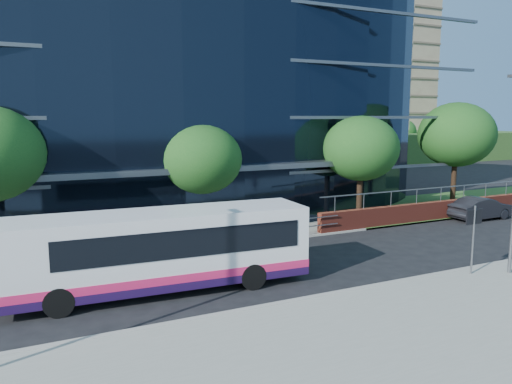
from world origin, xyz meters
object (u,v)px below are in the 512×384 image
tree_dist_e (318,131)px  street_sign (474,225)px  tree_far_b (202,160)px  tree_dist_f (402,131)px  parked_car (481,208)px  city_bus (164,249)px  tree_far_d (456,135)px  tree_far_c (361,149)px

tree_dist_e → street_sign: bearing=-115.1°
tree_far_b → tree_dist_e: bearing=48.5°
tree_far_b → tree_dist_f: 53.90m
tree_dist_f → parked_car: tree_dist_f is taller
street_sign → city_bus: size_ratio=0.25×
parked_car → city_bus: bearing=101.3°
tree_far_d → tree_dist_f: (24.00, 32.00, -0.98)m
tree_far_d → tree_dist_e: tree_far_d is taller
tree_dist_f → tree_far_b: bearing=-142.9°
tree_dist_e → tree_dist_f: 16.13m
street_sign → tree_far_d: tree_far_d is taller
tree_far_b → parked_car: 18.14m
parked_car → tree_far_d: bearing=-21.1°
street_sign → tree_far_b: size_ratio=0.46×
street_sign → parked_car: bearing=38.3°
street_sign → parked_car: 12.83m
tree_far_c → tree_far_d: 9.08m
city_bus → street_sign: bearing=-15.2°
tree_dist_f → parked_car: bearing=-125.5°
tree_dist_e → tree_dist_f: size_ratio=1.08×
tree_far_c → tree_dist_f: size_ratio=1.08×
tree_dist_e → tree_far_b: bearing=-131.5°
street_sign → tree_dist_e: 45.99m
tree_far_d → city_bus: 24.65m
tree_far_b → tree_far_d: size_ratio=0.81×
city_bus → tree_dist_f: bearing=43.4°
tree_far_b → tree_far_d: 19.03m
tree_far_c → parked_car: size_ratio=1.50×
tree_far_c → tree_far_d: (9.00, 1.00, 0.65)m
street_sign → tree_far_c: tree_far_c is taller
tree_dist_f → tree_far_d: bearing=-126.9°
street_sign → tree_far_d: bearing=45.2°
parked_car → street_sign: bearing=129.1°
tree_far_b → tree_dist_e: tree_dist_e is taller
city_bus → tree_far_c: bearing=28.7°
parked_car → tree_far_c: bearing=71.1°
tree_far_b → tree_far_c: 10.02m
tree_far_d → tree_dist_f: bearing=53.1°
tree_far_d → parked_car: bearing=-111.9°
tree_far_c → tree_dist_f: bearing=45.0°
tree_far_c → city_bus: tree_far_c is taller
street_sign → tree_far_c: bearing=76.7°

